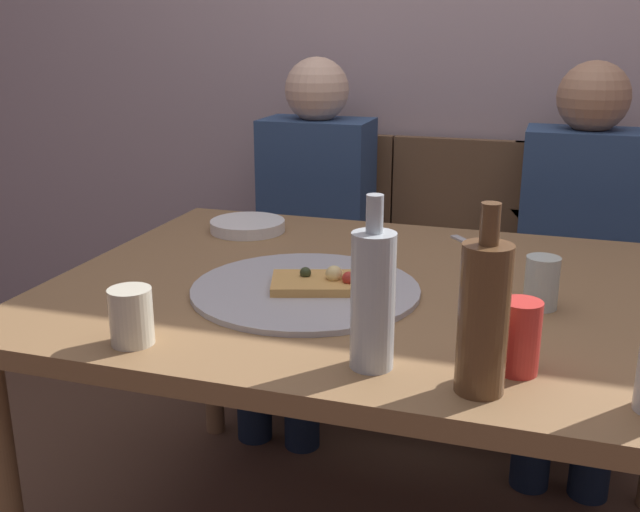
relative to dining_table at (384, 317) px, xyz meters
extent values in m
cube|color=#B29EA3|center=(0.00, 1.15, 0.64)|extent=(6.00, 0.10, 2.60)
cube|color=olive|center=(0.00, 0.00, 0.05)|extent=(1.43, 1.05, 0.04)
cylinder|color=olive|center=(-0.65, -0.46, -0.31)|extent=(0.06, 0.06, 0.69)
cylinder|color=olive|center=(-0.65, 0.46, -0.31)|extent=(0.06, 0.06, 0.69)
cylinder|color=#ADADB2|center=(-0.15, -0.09, 0.08)|extent=(0.48, 0.48, 0.01)
cube|color=tan|center=(-0.11, -0.08, 0.09)|extent=(0.25, 0.19, 0.02)
sphere|color=#EAD184|center=(-0.09, -0.07, 0.11)|extent=(0.04, 0.04, 0.04)
sphere|color=#2D381E|center=(-0.16, -0.07, 0.11)|extent=(0.02, 0.02, 0.02)
sphere|color=#B22D23|center=(-0.06, -0.08, 0.11)|extent=(0.03, 0.03, 0.03)
cylinder|color=brown|center=(0.25, -0.42, 0.19)|extent=(0.08, 0.08, 0.23)
cylinder|color=brown|center=(0.25, -0.42, 0.34)|extent=(0.03, 0.03, 0.06)
cylinder|color=#B2BCC1|center=(0.07, -0.39, 0.19)|extent=(0.07, 0.07, 0.23)
cylinder|color=#B2BCC1|center=(0.07, -0.39, 0.33)|extent=(0.03, 0.03, 0.06)
cylinder|color=#B7C6BC|center=(0.32, -0.03, 0.12)|extent=(0.07, 0.07, 0.10)
cylinder|color=beige|center=(-0.35, -0.43, 0.12)|extent=(0.08, 0.08, 0.10)
cylinder|color=red|center=(0.30, -0.34, 0.13)|extent=(0.07, 0.07, 0.12)
cylinder|color=white|center=(-0.46, 0.32, 0.09)|extent=(0.20, 0.20, 0.03)
cube|color=#B7B7BC|center=(0.16, 0.35, 0.07)|extent=(0.16, 0.18, 0.01)
cube|color=brown|center=(-0.43, 0.84, -0.21)|extent=(0.44, 0.44, 0.05)
cube|color=brown|center=(-0.43, 1.04, 0.02)|extent=(0.44, 0.04, 0.45)
cylinder|color=brown|center=(-0.24, 0.65, -0.44)|extent=(0.04, 0.04, 0.42)
cylinder|color=brown|center=(-0.62, 0.65, -0.44)|extent=(0.04, 0.04, 0.42)
cylinder|color=brown|center=(-0.24, 1.03, -0.44)|extent=(0.04, 0.04, 0.42)
cylinder|color=brown|center=(-0.62, 1.03, -0.44)|extent=(0.04, 0.04, 0.42)
cube|color=brown|center=(0.01, 0.84, -0.21)|extent=(0.44, 0.44, 0.05)
cube|color=brown|center=(0.01, 1.04, 0.02)|extent=(0.44, 0.04, 0.45)
cylinder|color=brown|center=(0.20, 0.65, -0.44)|extent=(0.04, 0.04, 0.42)
cylinder|color=brown|center=(-0.18, 0.65, -0.44)|extent=(0.04, 0.04, 0.42)
cylinder|color=brown|center=(0.20, 1.03, -0.44)|extent=(0.04, 0.04, 0.42)
cylinder|color=brown|center=(-0.18, 1.03, -0.44)|extent=(0.04, 0.04, 0.42)
cube|color=brown|center=(0.42, 0.84, -0.21)|extent=(0.44, 0.44, 0.05)
cube|color=brown|center=(0.42, 1.04, 0.02)|extent=(0.44, 0.04, 0.45)
cylinder|color=brown|center=(0.61, 0.65, -0.44)|extent=(0.04, 0.04, 0.42)
cylinder|color=brown|center=(0.23, 0.65, -0.44)|extent=(0.04, 0.04, 0.42)
cylinder|color=brown|center=(0.61, 1.03, -0.44)|extent=(0.04, 0.04, 0.42)
cylinder|color=brown|center=(0.23, 1.03, -0.44)|extent=(0.04, 0.04, 0.42)
cube|color=navy|center=(-0.43, 0.86, 0.05)|extent=(0.36, 0.22, 0.52)
sphere|color=beige|center=(-0.43, 0.86, 0.41)|extent=(0.21, 0.21, 0.21)
cylinder|color=black|center=(-0.35, 0.66, -0.21)|extent=(0.12, 0.40, 0.12)
cylinder|color=black|center=(-0.51, 0.66, -0.21)|extent=(0.12, 0.40, 0.12)
cylinder|color=black|center=(-0.35, 0.46, -0.43)|extent=(0.11, 0.11, 0.45)
cylinder|color=black|center=(-0.51, 0.46, -0.43)|extent=(0.11, 0.11, 0.45)
cube|color=navy|center=(0.42, 0.86, 0.05)|extent=(0.36, 0.22, 0.52)
sphere|color=#A87A5B|center=(0.42, 0.86, 0.41)|extent=(0.21, 0.21, 0.21)
cylinder|color=black|center=(0.50, 0.66, -0.21)|extent=(0.12, 0.40, 0.12)
cylinder|color=black|center=(0.34, 0.66, -0.21)|extent=(0.12, 0.40, 0.12)
cylinder|color=black|center=(0.50, 0.46, -0.43)|extent=(0.11, 0.11, 0.45)
cylinder|color=black|center=(0.34, 0.46, -0.43)|extent=(0.11, 0.11, 0.45)
camera|label=1|loc=(0.33, -1.47, 0.61)|focal=41.61mm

